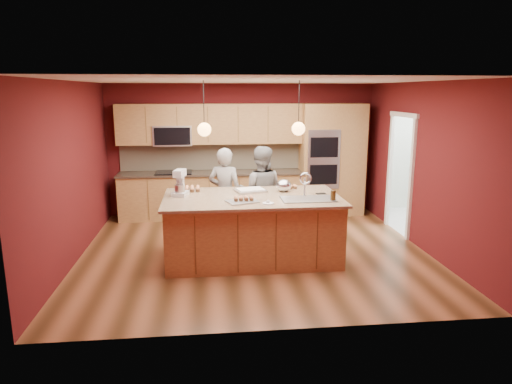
{
  "coord_description": "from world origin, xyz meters",
  "views": [
    {
      "loc": [
        -0.73,
        -6.98,
        2.55
      ],
      "look_at": [
        0.01,
        -0.1,
        1.01
      ],
      "focal_mm": 32.0,
      "sensor_mm": 36.0,
      "label": 1
    }
  ],
  "objects": [
    {
      "name": "person_right",
      "position": [
        0.19,
        0.73,
        0.81
      ],
      "size": [
        0.9,
        0.76,
        1.63
      ],
      "primitive_type": "imported",
      "rotation": [
        0.0,
        0.0,
        2.94
      ],
      "color": "slate",
      "rests_on": "floor"
    },
    {
      "name": "cupcakes_rack",
      "position": [
        -0.22,
        -0.59,
        1.03
      ],
      "size": [
        0.29,
        0.15,
        0.07
      ],
      "primitive_type": null,
      "color": "tan",
      "rests_on": "island"
    },
    {
      "name": "cooling_rack",
      "position": [
        -0.24,
        -0.61,
        0.99
      ],
      "size": [
        0.51,
        0.43,
        0.02
      ],
      "primitive_type": "cube",
      "rotation": [
        0.0,
        0.0,
        0.33
      ],
      "color": "#B1B4B8",
      "rests_on": "island"
    },
    {
      "name": "wall_left",
      "position": [
        -2.75,
        0.0,
        1.35
      ],
      "size": [
        0.0,
        5.0,
        5.0
      ],
      "primitive_type": "plane",
      "rotation": [
        1.57,
        0.0,
        1.57
      ],
      "color": "#4E1012",
      "rests_on": "ground"
    },
    {
      "name": "cupcakes_right",
      "position": [
        0.59,
        0.23,
        1.01
      ],
      "size": [
        0.28,
        0.14,
        0.06
      ],
      "primitive_type": null,
      "color": "tan",
      "rests_on": "island"
    },
    {
      "name": "laundry_room",
      "position": [
        4.35,
        1.2,
        1.95
      ],
      "size": [
        2.6,
        2.7,
        2.7
      ],
      "color": "#BABBB4",
      "rests_on": "ground"
    },
    {
      "name": "dryer",
      "position": [
        4.19,
        1.6,
        0.47
      ],
      "size": [
        0.73,
        0.74,
        0.94
      ],
      "primitive_type": "cube",
      "rotation": [
        0.0,
        0.0,
        0.28
      ],
      "color": "silver",
      "rests_on": "floor"
    },
    {
      "name": "pendant_left",
      "position": [
        -0.76,
        -0.27,
        2.0
      ],
      "size": [
        0.2,
        0.2,
        0.8
      ],
      "color": "black",
      "rests_on": "ceiling"
    },
    {
      "name": "ceiling",
      "position": [
        0.0,
        0.0,
        2.7
      ],
      "size": [
        5.5,
        5.5,
        0.0
      ],
      "primitive_type": "plane",
      "rotation": [
        3.14,
        0.0,
        0.0
      ],
      "color": "white",
      "rests_on": "ground"
    },
    {
      "name": "doorway_trim",
      "position": [
        2.73,
        0.8,
        1.05
      ],
      "size": [
        0.08,
        1.11,
        2.2
      ],
      "primitive_type": null,
      "color": "white",
      "rests_on": "wall_right"
    },
    {
      "name": "washer",
      "position": [
        4.22,
        0.89,
        0.53
      ],
      "size": [
        0.84,
        0.85,
        1.07
      ],
      "primitive_type": "cube",
      "rotation": [
        0.0,
        0.0,
        -0.31
      ],
      "color": "silver",
      "rests_on": "floor"
    },
    {
      "name": "phone",
      "position": [
        1.02,
        -0.21,
        0.99
      ],
      "size": [
        0.15,
        0.09,
        0.01
      ],
      "primitive_type": "cube",
      "rotation": [
        0.0,
        0.0,
        0.1
      ],
      "color": "black",
      "rests_on": "island"
    },
    {
      "name": "sheet_cake",
      "position": [
        -0.06,
        0.07,
        1.0
      ],
      "size": [
        0.53,
        0.45,
        0.05
      ],
      "rotation": [
        0.0,
        0.0,
        0.24
      ],
      "color": "silver",
      "rests_on": "island"
    },
    {
      "name": "mixing_bowl",
      "position": [
        0.47,
        0.03,
        1.08
      ],
      "size": [
        0.24,
        0.24,
        0.2
      ],
      "primitive_type": "ellipsoid",
      "color": "silver",
      "rests_on": "island"
    },
    {
      "name": "pendant_right",
      "position": [
        0.63,
        -0.27,
        2.0
      ],
      "size": [
        0.2,
        0.2,
        0.8
      ],
      "color": "black",
      "rests_on": "ceiling"
    },
    {
      "name": "plate",
      "position": [
        0.12,
        -0.75,
        0.99
      ],
      "size": [
        0.16,
        0.16,
        0.01
      ],
      "primitive_type": "cylinder",
      "color": "silver",
      "rests_on": "island"
    },
    {
      "name": "stand_mixer",
      "position": [
        -1.15,
        -0.08,
        1.15
      ],
      "size": [
        0.27,
        0.33,
        0.4
      ],
      "rotation": [
        0.0,
        0.0,
        -0.25
      ],
      "color": "silver",
      "rests_on": "island"
    },
    {
      "name": "cabinet_run",
      "position": [
        -0.68,
        2.25,
        0.98
      ],
      "size": [
        3.74,
        0.64,
        2.3
      ],
      "color": "#935F39",
      "rests_on": "floor"
    },
    {
      "name": "person_left",
      "position": [
        -0.43,
        0.73,
        0.81
      ],
      "size": [
        0.68,
        0.56,
        1.61
      ],
      "primitive_type": "imported",
      "rotation": [
        0.0,
        0.0,
        2.8
      ],
      "color": "black",
      "rests_on": "floor"
    },
    {
      "name": "wall_back",
      "position": [
        0.0,
        2.5,
        1.35
      ],
      "size": [
        5.5,
        0.0,
        5.5
      ],
      "primitive_type": "plane",
      "rotation": [
        1.57,
        0.0,
        0.0
      ],
      "color": "#4E1012",
      "rests_on": "ground"
    },
    {
      "name": "tumbler",
      "position": [
        1.09,
        -0.66,
        1.06
      ],
      "size": [
        0.08,
        0.08,
        0.15
      ],
      "primitive_type": "cylinder",
      "color": "#321E0A",
      "rests_on": "island"
    },
    {
      "name": "island",
      "position": [
        -0.05,
        -0.27,
        0.5
      ],
      "size": [
        2.67,
        1.49,
        1.36
      ],
      "color": "#935F39",
      "rests_on": "floor"
    },
    {
      "name": "oven_column",
      "position": [
        1.85,
        2.19,
        1.15
      ],
      "size": [
        1.3,
        0.62,
        2.3
      ],
      "color": "#935F39",
      "rests_on": "floor"
    },
    {
      "name": "wall_front",
      "position": [
        0.0,
        -2.5,
        1.35
      ],
      "size": [
        5.5,
        0.0,
        5.5
      ],
      "primitive_type": "plane",
      "rotation": [
        -1.57,
        0.0,
        0.0
      ],
      "color": "#4E1012",
      "rests_on": "ground"
    },
    {
      "name": "wall_right",
      "position": [
        2.75,
        0.0,
        1.35
      ],
      "size": [
        0.0,
        5.0,
        5.0
      ],
      "primitive_type": "plane",
      "rotation": [
        1.57,
        0.0,
        -1.57
      ],
      "color": "#4E1012",
      "rests_on": "ground"
    },
    {
      "name": "floor",
      "position": [
        0.0,
        0.0,
        0.0
      ],
      "size": [
        5.5,
        5.5,
        0.0
      ],
      "primitive_type": "plane",
      "color": "#452A14",
      "rests_on": "ground"
    },
    {
      "name": "cupcakes_left",
      "position": [
        -0.98,
        0.22,
        1.02
      ],
      "size": [
        0.26,
        0.26,
        0.08
      ],
      "primitive_type": null,
      "color": "tan",
      "rests_on": "island"
    }
  ]
}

